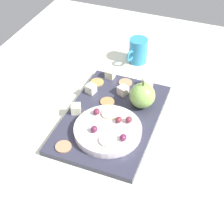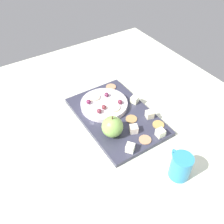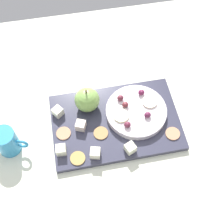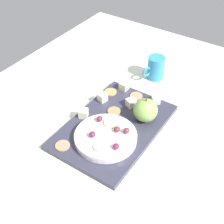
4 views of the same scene
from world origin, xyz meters
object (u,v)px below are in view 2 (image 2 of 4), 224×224
cheese_cube_0 (130,148)px  grape_1 (104,107)px  grape_3 (106,95)px  cracker_1 (131,119)px  cup (181,166)px  serving_dish (104,104)px  cracker_0 (146,139)px  cheese_cube_3 (134,129)px  grape_0 (89,102)px  cracker_3 (158,125)px  cheese_cube_4 (150,114)px  apple_slice_0 (94,97)px  grape_4 (120,102)px  cheese_cube_1 (160,133)px  grape_2 (99,111)px  platter (116,116)px  apple_whole (112,127)px  apple_slice_1 (114,108)px  cheese_cube_2 (135,100)px  cracker_2 (111,87)px

cheese_cube_0 → grape_1: 20.65cm
cheese_cube_0 → grape_3: 27.15cm
cracker_1 → cup: size_ratio=0.46×
serving_dish → cracker_0: serving_dish is taller
cheese_cube_3 → grape_0: size_ratio=1.38×
cracker_0 → cracker_3: 8.93cm
grape_0 → cup: (41.23, 9.22, -0.19)cm
cracker_0 → cheese_cube_4: bearing=135.1°
grape_3 → cheese_cube_3: bearing=-2.1°
cheese_cube_3 → cup: bearing=5.5°
cheese_cube_4 → cracker_1: (-2.67, -6.50, -1.17)cm
grape_1 → apple_slice_0: bearing=179.4°
grape_4 → cheese_cube_1: bearing=10.3°
grape_2 → cheese_cube_3: bearing=25.7°
platter → cracker_3: size_ratio=8.93×
grape_1 → cheese_cube_4: bearing=49.3°
cheese_cube_3 → cracker_3: 10.02cm
apple_whole → grape_0: bearing=-179.5°
apple_whole → apple_slice_1: bearing=144.4°
cheese_cube_1 → cracker_3: cheese_cube_1 is taller
apple_whole → cheese_cube_1: bearing=55.1°
platter → cracker_0: cracker_0 is taller
serving_dish → cheese_cube_2: bearing=69.0°
serving_dish → cracker_1: size_ratio=4.30×
serving_dish → apple_whole: apple_whole is taller
cheese_cube_0 → cheese_cube_3: size_ratio=1.00×
cheese_cube_0 → cracker_1: bearing=142.3°
cheese_cube_3 → apple_whole: bearing=-113.8°
cracker_2 → apple_slice_0: size_ratio=0.93×
grape_4 → apple_slice_1: size_ratio=0.43×
cheese_cube_4 → cracker_3: (5.11, 0.15, -1.17)cm
platter → grape_3: bearing=173.5°
cracker_1 → cracker_3: bearing=40.5°
apple_whole → cracker_1: (-2.39, 10.09, -3.60)cm
serving_dish → cracker_3: size_ratio=4.30×
cheese_cube_2 → cheese_cube_3: (12.85, -9.90, 0.00)cm
apple_slice_1 → apple_slice_0: bearing=-161.6°
grape_1 → apple_slice_0: size_ratio=0.43×
cracker_3 → grape_2: (-15.54, -16.08, 2.73)cm
cup → serving_dish: bearing=-174.3°
cheese_cube_4 → apple_slice_0: same height
grape_2 → cup: cup is taller
grape_0 → cup: size_ratio=0.21×
cracker_0 → apple_slice_0: (-27.33, -4.98, 2.15)cm
serving_dish → cracker_1: (11.83, 4.84, -0.83)cm
grape_3 → apple_slice_1: grape_3 is taller
cheese_cube_0 → cup: cup is taller
grape_0 → grape_2: size_ratio=1.00×
cheese_cube_3 → cracker_1: cheese_cube_3 is taller
platter → cheese_cube_0: cheese_cube_0 is taller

